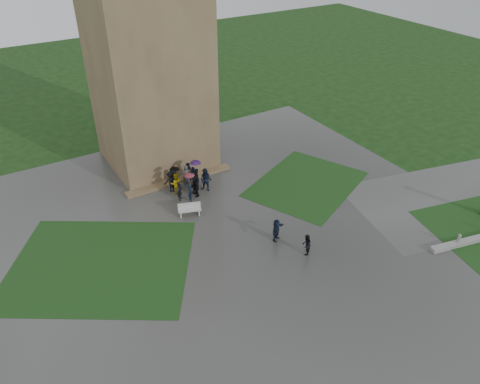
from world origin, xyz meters
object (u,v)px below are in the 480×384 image
bench (190,209)px  pedestrian_mid (276,230)px  tower (148,57)px  pedestrian_near (306,245)px

bench → pedestrian_mid: 6.69m
tower → pedestrian_near: size_ratio=12.20×
tower → bench: tower is taller
tower → pedestrian_mid: (2.37, -14.62, -8.18)m
bench → pedestrian_mid: pedestrian_mid is taller
tower → bench: size_ratio=10.45×
tower → bench: (-1.35, -9.06, -8.49)m
bench → pedestrian_near: bearing=-40.6°
bench → pedestrian_mid: bearing=-37.0°
tower → pedestrian_near: bearing=-79.3°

